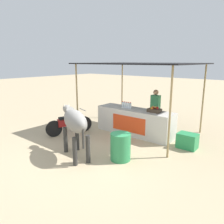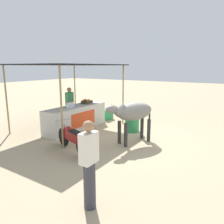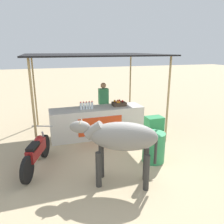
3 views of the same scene
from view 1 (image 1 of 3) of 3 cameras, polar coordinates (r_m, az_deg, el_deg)
name	(u,v)px [view 1 (image 1 of 3)]	position (r m, az deg, el deg)	size (l,w,h in m)	color
ground_plane	(94,152)	(6.79, -4.63, -10.37)	(60.00, 60.00, 0.00)	tan
stall_counter	(135,122)	(8.25, 5.91, -2.53)	(3.00, 0.82, 0.96)	beige
stall_awning	(140,66)	(8.20, 7.45, 11.86)	(4.20, 3.20, 2.64)	black
water_bottle_row	(126,105)	(8.27, 3.80, 1.78)	(0.43, 0.07, 0.25)	silver
fruit_crate	(154,110)	(7.78, 10.98, 0.55)	(0.44, 0.32, 0.18)	#3F3326
vendor_behind_counter	(155,110)	(8.58, 11.19, 0.43)	(0.34, 0.22, 1.65)	#383842
cooler_box	(187,141)	(7.37, 19.07, -7.12)	(0.60, 0.44, 0.48)	#268C4C
water_barrel	(120,147)	(6.14, 2.23, -9.06)	(0.57, 0.57, 0.77)	#2D8C51
cow	(75,122)	(6.24, -9.76, -2.58)	(1.80, 1.10, 1.44)	gray
motorcycle_parked	(70,123)	(8.39, -10.89, -2.81)	(0.79, 1.72, 0.90)	black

